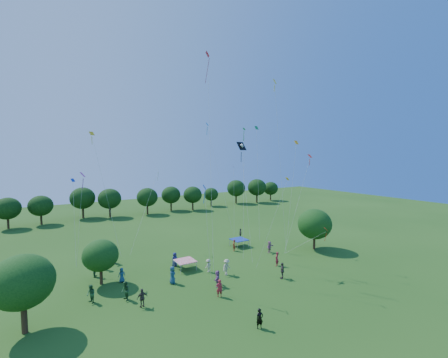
# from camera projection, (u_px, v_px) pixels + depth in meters

# --- Properties ---
(ground) EXTENTS (160.00, 160.00, 0.00)m
(ground) POSITION_uv_depth(u_px,v_px,m) (331.00, 351.00, 20.72)
(ground) COLOR #275218
(near_tree_west) EXTENTS (4.54, 4.54, 6.06)m
(near_tree_west) POSITION_uv_depth(u_px,v_px,m) (22.00, 282.00, 22.48)
(near_tree_west) COLOR #422B19
(near_tree_west) RESTS_ON ground
(near_tree_north) EXTENTS (3.64, 3.64, 4.74)m
(near_tree_north) POSITION_uv_depth(u_px,v_px,m) (100.00, 255.00, 31.18)
(near_tree_north) COLOR #422B19
(near_tree_north) RESTS_ON ground
(near_tree_east) EXTENTS (4.79, 4.79, 5.83)m
(near_tree_east) POSITION_uv_depth(u_px,v_px,m) (315.00, 224.00, 42.87)
(near_tree_east) COLOR #422B19
(near_tree_east) RESTS_ON ground
(treeline) EXTENTS (88.01, 8.77, 6.77)m
(treeline) POSITION_uv_depth(u_px,v_px,m) (119.00, 198.00, 66.37)
(treeline) COLOR #422B19
(treeline) RESTS_ON ground
(tent_red_stripe) EXTENTS (2.20, 2.20, 1.10)m
(tent_red_stripe) POSITION_uv_depth(u_px,v_px,m) (185.00, 261.00, 35.41)
(tent_red_stripe) COLOR red
(tent_red_stripe) RESTS_ON ground
(tent_blue) EXTENTS (2.20, 2.20, 1.10)m
(tent_blue) POSITION_uv_depth(u_px,v_px,m) (239.00, 240.00, 44.35)
(tent_blue) COLOR navy
(tent_blue) RESTS_ON ground
(man_in_black) EXTENTS (0.67, 0.52, 1.59)m
(man_in_black) POSITION_uv_depth(u_px,v_px,m) (260.00, 319.00, 23.31)
(man_in_black) COLOR black
(man_in_black) RESTS_ON ground
(crowd_person_0) EXTENTS (0.91, 0.63, 1.69)m
(crowd_person_0) POSITION_uv_depth(u_px,v_px,m) (175.00, 259.00, 36.48)
(crowd_person_0) COLOR navy
(crowd_person_0) RESTS_ON ground
(crowd_person_1) EXTENTS (0.72, 0.58, 1.69)m
(crowd_person_1) POSITION_uv_depth(u_px,v_px,m) (219.00, 288.00, 28.56)
(crowd_person_1) COLOR maroon
(crowd_person_1) RESTS_ON ground
(crowd_person_2) EXTENTS (0.56, 0.93, 1.80)m
(crowd_person_2) POSITION_uv_depth(u_px,v_px,m) (125.00, 291.00, 27.83)
(crowd_person_2) COLOR #204C24
(crowd_person_2) RESTS_ON ground
(crowd_person_3) EXTENTS (1.31, 0.91, 1.83)m
(crowd_person_3) POSITION_uv_depth(u_px,v_px,m) (227.00, 267.00, 33.73)
(crowd_person_3) COLOR #AAA888
(crowd_person_3) RESTS_ON ground
(crowd_person_4) EXTENTS (1.10, 1.06, 1.78)m
(crowd_person_4) POSITION_uv_depth(u_px,v_px,m) (282.00, 271.00, 32.80)
(crowd_person_4) COLOR #453937
(crowd_person_4) RESTS_ON ground
(crowd_person_5) EXTENTS (1.40, 1.59, 1.68)m
(crowd_person_5) POSITION_uv_depth(u_px,v_px,m) (217.00, 278.00, 30.84)
(crowd_person_5) COLOR #864E7E
(crowd_person_5) RESTS_ON ground
(crowd_person_6) EXTENTS (0.53, 0.93, 1.85)m
(crowd_person_6) POSITION_uv_depth(u_px,v_px,m) (172.00, 275.00, 31.51)
(crowd_person_6) COLOR navy
(crowd_person_6) RESTS_ON ground
(crowd_person_7) EXTENTS (0.70, 0.71, 1.63)m
(crowd_person_7) POSITION_uv_depth(u_px,v_px,m) (234.00, 245.00, 42.25)
(crowd_person_7) COLOR maroon
(crowd_person_7) RESTS_ON ground
(crowd_person_8) EXTENTS (0.70, 0.99, 1.82)m
(crowd_person_8) POSITION_uv_depth(u_px,v_px,m) (96.00, 269.00, 33.33)
(crowd_person_8) COLOR #214F28
(crowd_person_8) RESTS_ON ground
(crowd_person_9) EXTENTS (1.11, 0.84, 1.56)m
(crowd_person_9) POSITION_uv_depth(u_px,v_px,m) (105.00, 264.00, 35.25)
(crowd_person_9) COLOR #ADA68A
(crowd_person_9) RESTS_ON ground
(crowd_person_10) EXTENTS (0.87, 1.11, 1.72)m
(crowd_person_10) POSITION_uv_depth(u_px,v_px,m) (240.00, 234.00, 48.34)
(crowd_person_10) COLOR #464138
(crowd_person_10) RESTS_ON ground
(crowd_person_11) EXTENTS (0.66, 1.58, 1.65)m
(crowd_person_11) POSITION_uv_depth(u_px,v_px,m) (114.00, 257.00, 37.30)
(crowd_person_11) COLOR #9D5B80
(crowd_person_11) RESTS_ON ground
(crowd_person_12) EXTENTS (0.77, 0.43, 1.52)m
(crowd_person_12) POSITION_uv_depth(u_px,v_px,m) (122.00, 275.00, 31.89)
(crowd_person_12) COLOR navy
(crowd_person_12) RESTS_ON ground
(crowd_person_13) EXTENTS (0.77, 0.68, 1.73)m
(crowd_person_13) POSITION_uv_depth(u_px,v_px,m) (277.00, 259.00, 36.56)
(crowd_person_13) COLOR maroon
(crowd_person_13) RESTS_ON ground
(crowd_person_14) EXTENTS (0.70, 0.94, 1.70)m
(crowd_person_14) POSITION_uv_depth(u_px,v_px,m) (91.00, 294.00, 27.33)
(crowd_person_14) COLOR #26592F
(crowd_person_14) RESTS_ON ground
(crowd_person_15) EXTENTS (1.07, 0.73, 1.51)m
(crowd_person_15) POSITION_uv_depth(u_px,v_px,m) (208.00, 266.00, 34.66)
(crowd_person_15) COLOR #A8A586
(crowd_person_15) RESTS_ON ground
(crowd_person_16) EXTENTS (1.03, 0.53, 1.69)m
(crowd_person_16) POSITION_uv_depth(u_px,v_px,m) (142.00, 298.00, 26.60)
(crowd_person_16) COLOR #38302D
(crowd_person_16) RESTS_ON ground
(crowd_person_17) EXTENTS (1.60, 1.00, 1.62)m
(crowd_person_17) POSITION_uv_depth(u_px,v_px,m) (270.00, 247.00, 41.56)
(crowd_person_17) COLOR #9A5A7D
(crowd_person_17) RESTS_ON ground
(pirate_kite) EXTENTS (1.51, 3.97, 13.83)m
(pirate_kite) POSITION_uv_depth(u_px,v_px,m) (242.00, 148.00, 36.29)
(pirate_kite) COLOR black
(red_high_kite) EXTENTS (3.14, 6.71, 24.71)m
(red_high_kite) POSITION_uv_depth(u_px,v_px,m) (208.00, 93.00, 35.25)
(red_high_kite) COLOR red
(small_kite_0) EXTENTS (1.44, 5.52, 4.16)m
(small_kite_0) POSITION_uv_depth(u_px,v_px,m) (321.00, 234.00, 33.83)
(small_kite_0) COLOR red
(small_kite_1) EXTENTS (1.29, 0.77, 14.00)m
(small_kite_1) POSITION_uv_depth(u_px,v_px,m) (294.00, 166.00, 36.42)
(small_kite_1) COLOR orange
(small_kite_2) EXTENTS (2.64, 4.02, 15.13)m
(small_kite_2) POSITION_uv_depth(u_px,v_px,m) (97.00, 157.00, 36.62)
(small_kite_2) COLOR yellow
(small_kite_3) EXTENTS (1.83, 2.41, 15.60)m
(small_kite_3) POSITION_uv_depth(u_px,v_px,m) (244.00, 164.00, 36.48)
(small_kite_3) COLOR #1E951B
(small_kite_4) EXTENTS (0.66, 4.58, 9.42)m
(small_kite_4) POSITION_uv_depth(u_px,v_px,m) (74.00, 197.00, 35.34)
(small_kite_4) COLOR #1232BA
(small_kite_5) EXTENTS (1.33, 0.78, 10.35)m
(small_kite_5) POSITION_uv_depth(u_px,v_px,m) (82.00, 186.00, 33.00)
(small_kite_5) COLOR #9F1A8C
(small_kite_6) EXTENTS (5.91, 5.68, 10.32)m
(small_kite_6) POSITION_uv_depth(u_px,v_px,m) (154.00, 184.00, 42.23)
(small_kite_6) COLOR silver
(small_kite_7) EXTENTS (3.17, 3.39, 17.22)m
(small_kite_7) POSITION_uv_depth(u_px,v_px,m) (212.00, 148.00, 46.13)
(small_kite_7) COLOR #0E87D4
(small_kite_8) EXTENTS (3.61, 1.14, 12.34)m
(small_kite_8) POSITION_uv_depth(u_px,v_px,m) (305.00, 173.00, 37.47)
(small_kite_8) COLOR red
(small_kite_9) EXTENTS (2.04, 2.86, 10.00)m
(small_kite_9) POSITION_uv_depth(u_px,v_px,m) (279.00, 203.00, 30.79)
(small_kite_9) COLOR #FFA80D
(small_kite_10) EXTENTS (3.11, 0.84, 20.83)m
(small_kite_10) POSITION_uv_depth(u_px,v_px,m) (278.00, 123.00, 34.69)
(small_kite_10) COLOR yellow
(small_kite_11) EXTENTS (1.72, 2.95, 16.53)m
(small_kite_11) POSITION_uv_depth(u_px,v_px,m) (257.00, 152.00, 43.80)
(small_kite_11) COLOR #167B3D
(small_kite_12) EXTENTS (0.67, 0.84, 9.35)m
(small_kite_12) POSITION_uv_depth(u_px,v_px,m) (205.00, 201.00, 29.12)
(small_kite_12) COLOR #1148B1
(small_kite_13) EXTENTS (1.05, 1.64, 10.56)m
(small_kite_13) POSITION_uv_depth(u_px,v_px,m) (234.00, 182.00, 46.97)
(small_kite_13) COLOR #861675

